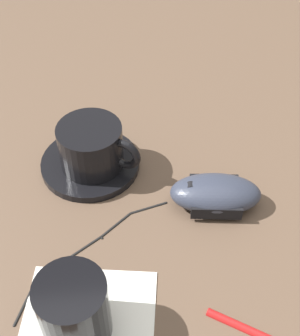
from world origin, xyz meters
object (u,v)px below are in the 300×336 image
(saucer, at_px, (91,163))
(computer_mouse, at_px, (215,194))
(drinking_glass, at_px, (74,310))
(coffee_cup, at_px, (92,146))

(saucer, height_order, computer_mouse, computer_mouse)
(drinking_glass, bearing_deg, saucer, 85.32)
(saucer, bearing_deg, computer_mouse, -29.26)
(coffee_cup, distance_m, drinking_glass, 0.22)
(saucer, relative_size, drinking_glass, 1.66)
(saucer, bearing_deg, coffee_cup, -42.19)
(coffee_cup, xyz_separation_m, computer_mouse, (0.14, -0.08, -0.02))
(saucer, relative_size, coffee_cup, 1.25)
(coffee_cup, bearing_deg, saucer, 137.81)
(saucer, bearing_deg, drinking_glass, -94.68)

